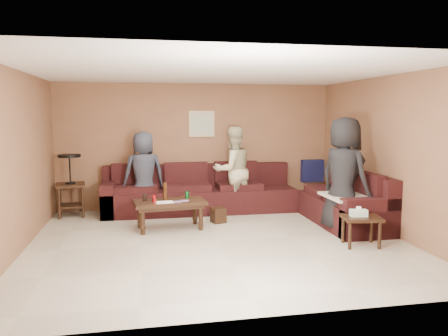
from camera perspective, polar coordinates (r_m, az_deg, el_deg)
name	(u,v)px	position (r m, az deg, el deg)	size (l,w,h in m)	color
room	(218,130)	(6.35, -0.80, 4.97)	(5.60, 5.50, 2.50)	beige
sectional_sofa	(247,199)	(8.15, 3.04, -4.06)	(4.65, 2.90, 0.97)	black
coffee_table	(170,205)	(7.26, -7.12, -4.81)	(1.21, 0.70, 0.76)	black
end_table_left	(70,184)	(8.57, -19.42, -1.99)	(0.58, 0.58, 1.16)	black
side_table_right	(361,220)	(6.61, 17.44, -6.51)	(0.59, 0.51, 0.58)	black
waste_bin	(218,215)	(7.70, -0.75, -6.16)	(0.22, 0.22, 0.27)	black
wall_art	(202,124)	(8.81, -2.94, 5.78)	(0.52, 0.04, 0.52)	tan
person_left	(144,174)	(8.29, -10.44, -0.71)	(0.77, 0.50, 1.58)	#2D323F
person_middle	(233,170)	(8.34, 1.17, -0.27)	(0.81, 0.63, 1.66)	#C4BD91
person_right	(344,175)	(7.23, 15.39, -0.90)	(0.90, 0.59, 1.85)	black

